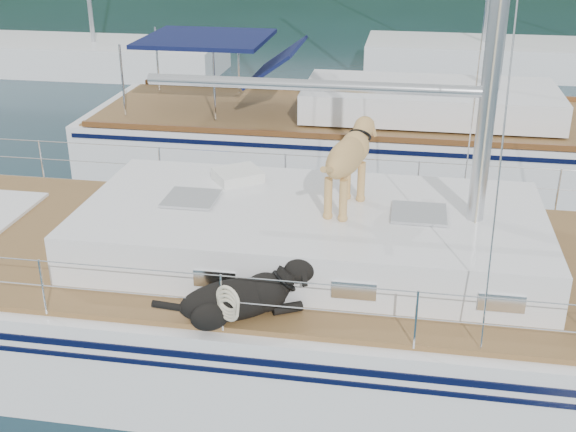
# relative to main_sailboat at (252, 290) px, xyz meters

# --- Properties ---
(ground) EXTENTS (120.00, 120.00, 0.00)m
(ground) POSITION_rel_main_sailboat_xyz_m (-0.10, 0.01, -0.68)
(ground) COLOR black
(ground) RESTS_ON ground
(main_sailboat) EXTENTS (12.00, 3.97, 14.01)m
(main_sailboat) POSITION_rel_main_sailboat_xyz_m (0.00, 0.00, 0.00)
(main_sailboat) COLOR white
(main_sailboat) RESTS_ON ground
(neighbor_sailboat) EXTENTS (11.00, 3.50, 13.30)m
(neighbor_sailboat) POSITION_rel_main_sailboat_xyz_m (1.02, 6.46, -0.05)
(neighbor_sailboat) COLOR white
(neighbor_sailboat) RESTS_ON ground
(bg_boat_west) EXTENTS (8.00, 3.00, 11.65)m
(bg_boat_west) POSITION_rel_main_sailboat_xyz_m (-8.10, 14.01, -0.23)
(bg_boat_west) COLOR white
(bg_boat_west) RESTS_ON ground
(bg_boat_center) EXTENTS (7.20, 3.00, 11.65)m
(bg_boat_center) POSITION_rel_main_sailboat_xyz_m (3.90, 16.01, -0.23)
(bg_boat_center) COLOR white
(bg_boat_center) RESTS_ON ground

